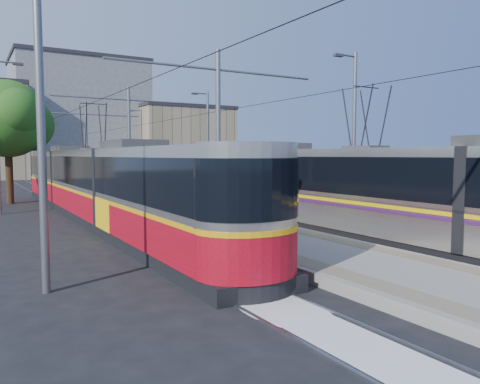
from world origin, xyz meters
TOP-DOWN VIEW (x-y plane):
  - ground at (0.00, 0.00)m, footprint 160.00×160.00m
  - platform at (0.00, 17.00)m, footprint 4.00×50.00m
  - tactile_strip_left at (-1.45, 17.00)m, footprint 0.70×50.00m
  - tactile_strip_right at (1.45, 17.00)m, footprint 0.70×50.00m
  - rails at (0.00, 17.00)m, footprint 8.71×70.00m
  - track_arrow at (-3.60, -3.00)m, footprint 1.20×5.00m
  - tram_left at (-3.60, 13.97)m, footprint 2.43×30.23m
  - tram_right at (3.60, 3.40)m, footprint 2.43×27.80m
  - catenary at (0.00, 14.15)m, footprint 9.20×70.00m
  - street_lamps at (-0.00, 21.00)m, footprint 15.18×38.22m
  - shelter at (0.48, 14.37)m, footprint 0.72×1.11m
  - tree at (-6.27, 24.02)m, footprint 5.33×4.93m
  - building_centre at (6.00, 64.00)m, footprint 18.36×14.28m
  - building_right at (20.00, 58.00)m, footprint 14.28×10.20m

SIDE VIEW (x-z plane):
  - ground at x=0.00m, z-range 0.00..0.00m
  - track_arrow at x=-3.60m, z-range 0.00..0.01m
  - rails at x=0.00m, z-range 0.00..0.03m
  - platform at x=0.00m, z-range 0.00..0.30m
  - tactile_strip_left at x=-1.45m, z-range 0.30..0.31m
  - tactile_strip_right at x=1.45m, z-range 0.30..0.31m
  - shelter at x=0.48m, z-range 0.36..2.74m
  - tram_left at x=-3.60m, z-range -1.04..4.46m
  - tram_right at x=3.60m, z-range -0.89..4.61m
  - street_lamps at x=0.00m, z-range 0.18..8.18m
  - catenary at x=0.00m, z-range 1.02..8.02m
  - tree at x=-6.27m, z-range 1.36..9.11m
  - building_right at x=20.00m, z-range 0.01..10.47m
  - building_centre at x=6.00m, z-range 0.01..17.06m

